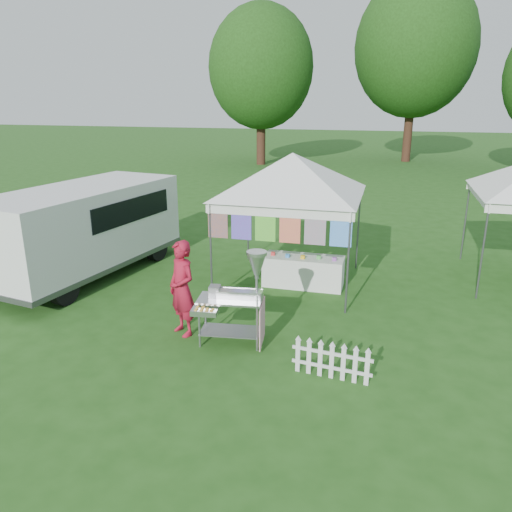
% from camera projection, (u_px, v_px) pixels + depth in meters
% --- Properties ---
extents(ground, '(120.00, 120.00, 0.00)m').
position_uv_depth(ground, '(249.00, 353.00, 8.49)').
color(ground, '#214D16').
rests_on(ground, ground).
extents(canopy_main, '(4.24, 4.24, 3.45)m').
position_uv_depth(canopy_main, '(293.00, 153.00, 10.79)').
color(canopy_main, '#59595E').
rests_on(canopy_main, ground).
extents(tree_left, '(6.40, 6.40, 9.53)m').
position_uv_depth(tree_left, '(261.00, 68.00, 30.26)').
color(tree_left, '#321D12').
rests_on(tree_left, ground).
extents(tree_mid, '(7.60, 7.60, 11.52)m').
position_uv_depth(tree_mid, '(416.00, 47.00, 31.32)').
color(tree_mid, '#321D12').
rests_on(tree_mid, ground).
extents(donut_cart, '(1.23, 0.97, 1.70)m').
position_uv_depth(donut_cart, '(240.00, 291.00, 8.50)').
color(donut_cart, gray).
rests_on(donut_cart, ground).
extents(vendor, '(0.77, 0.72, 1.76)m').
position_uv_depth(vendor, '(182.00, 288.00, 8.92)').
color(vendor, maroon).
rests_on(vendor, ground).
extents(cargo_van, '(2.90, 5.42, 2.14)m').
position_uv_depth(cargo_van, '(87.00, 227.00, 12.00)').
color(cargo_van, silver).
rests_on(cargo_van, ground).
extents(picket_fence, '(1.25, 0.17, 0.56)m').
position_uv_depth(picket_fence, '(332.00, 362.00, 7.63)').
color(picket_fence, silver).
rests_on(picket_fence, ground).
extents(display_table, '(1.80, 0.70, 0.69)m').
position_uv_depth(display_table, '(303.00, 271.00, 11.40)').
color(display_table, white).
rests_on(display_table, ground).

